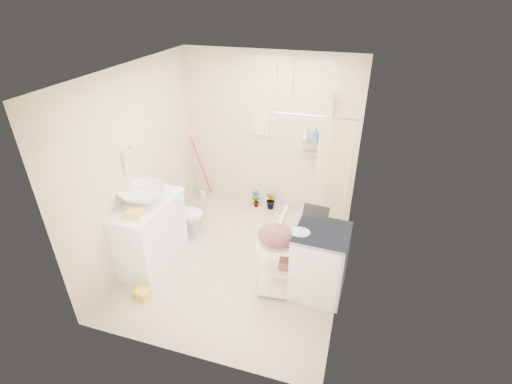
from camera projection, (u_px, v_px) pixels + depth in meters
floor at (239, 260)px, 5.25m from camera, size 3.20×3.20×0.00m
ceiling at (233, 72)px, 3.96m from camera, size 2.80×3.20×0.04m
wall_back at (270, 135)px, 5.94m from camera, size 2.80×0.04×2.60m
wall_front at (176, 260)px, 3.28m from camera, size 2.80×0.04×2.60m
wall_left at (138, 165)px, 4.96m from camera, size 0.04×3.20×2.60m
wall_right at (351, 196)px, 4.25m from camera, size 0.04×3.20×2.60m
vanity at (149, 233)px, 5.02m from camera, size 0.64×1.10×0.95m
sink at (143, 195)px, 4.75m from camera, size 0.76×0.76×0.21m
counter_basket at (135, 213)px, 4.48m from camera, size 0.22×0.19×0.10m
floor_basket at (142, 292)px, 4.61m from camera, size 0.32×0.27×0.15m
toilet at (183, 214)px, 5.67m from camera, size 0.69×0.40×0.70m
mop at (201, 167)px, 6.51m from camera, size 0.14×0.14×1.19m
potted_plant_a at (256, 199)px, 6.43m from camera, size 0.17×0.12×0.31m
potted_plant_b at (271, 201)px, 6.35m from camera, size 0.24×0.24×0.34m
hanging_towel at (261, 122)px, 5.86m from camera, size 0.28×0.03×0.42m
towel_ring at (129, 160)px, 4.71m from camera, size 0.04×0.22×0.34m
tp_holder at (149, 201)px, 5.28m from camera, size 0.08×0.12×0.14m
shower at (316, 170)px, 5.39m from camera, size 1.10×1.10×2.10m
shampoo_bottle_a at (306, 133)px, 5.65m from camera, size 0.11×0.11×0.23m
shampoo_bottle_b at (316, 135)px, 5.64m from camera, size 0.10×0.11×0.18m
washing_machine at (319, 262)px, 4.54m from camera, size 0.65×0.67×0.91m
laundry_rack at (284, 263)px, 4.52m from camera, size 0.69×0.45×0.90m
ironing_board at (308, 246)px, 4.64m from camera, size 0.33×0.14×1.12m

